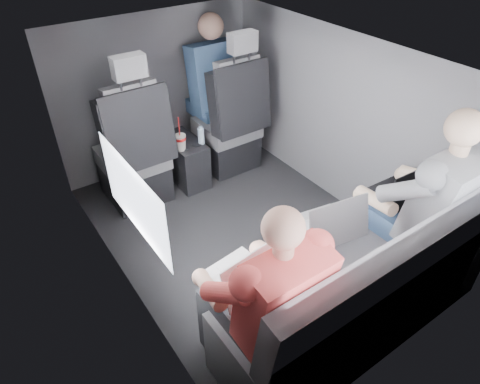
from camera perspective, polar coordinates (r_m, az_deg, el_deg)
floor at (r=3.25m, az=0.49°, el=-5.59°), size 2.60×2.60×0.00m
ceiling at (r=2.56m, az=0.65°, el=17.57°), size 2.60×2.60×0.00m
panel_left at (r=2.52m, az=-16.35°, el=-1.76°), size 0.02×2.60×1.35m
panel_right at (r=3.38m, az=13.25°, el=9.06°), size 0.02×2.60×1.35m
panel_front at (r=3.86m, az=-10.98°, el=12.85°), size 1.80×0.02×1.35m
panel_back at (r=2.16m, az=21.34°, el=-10.76°), size 1.80×0.02×1.35m
side_window at (r=2.16m, az=-13.97°, el=-0.93°), size 0.02×0.75×0.42m
seatbelt at (r=3.51m, az=0.22°, el=13.29°), size 0.35×0.11×0.59m
front_seat_left at (r=3.45m, az=-13.81°, el=4.34°), size 0.52×0.58×1.26m
front_seat_right at (r=3.80m, az=-1.28°, el=8.56°), size 0.52×0.58×1.26m
center_console at (r=3.74m, az=-7.34°, el=4.18°), size 0.24×0.48×0.41m
rear_bench at (r=2.50m, az=15.14°, el=-13.47°), size 1.60×0.57×0.92m
soda_cup at (r=3.47m, az=-7.95°, el=6.65°), size 0.10×0.10×0.29m
water_bottle at (r=3.54m, az=-5.20°, el=7.47°), size 0.05×0.05×0.16m
laptop_white at (r=2.09m, az=0.01°, el=-11.06°), size 0.35×0.34×0.24m
laptop_silver at (r=2.40m, az=11.17°, el=-4.31°), size 0.40×0.38×0.26m
laptop_black at (r=2.78m, az=20.34°, el=0.10°), size 0.32×0.29×0.23m
passenger_rear_left at (r=2.02m, az=3.01°, el=-13.85°), size 0.49×0.61×1.20m
passenger_rear_right at (r=2.67m, az=22.80°, el=-1.54°), size 0.54×0.66×1.29m
passenger_front_right at (r=3.85m, az=-3.63°, el=14.74°), size 0.42×0.42×0.89m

